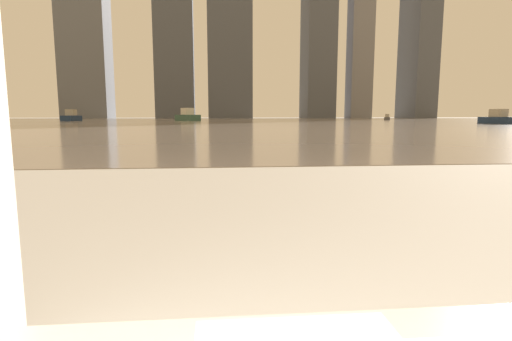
% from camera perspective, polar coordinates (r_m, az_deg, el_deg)
% --- Properties ---
extents(harbor_water, '(180.00, 110.00, 0.01)m').
position_cam_1_polar(harbor_water, '(61.75, -5.21, 7.05)').
color(harbor_water, gray).
rests_on(harbor_water, ground_plane).
extents(harbor_boat_0, '(2.15, 3.10, 1.10)m').
position_cam_1_polar(harbor_boat_0, '(78.58, 18.23, 7.16)').
color(harbor_boat_0, '#4C4C51').
rests_on(harbor_boat_0, harbor_water).
extents(harbor_boat_1, '(4.49, 5.59, 2.04)m').
position_cam_1_polar(harbor_boat_1, '(66.08, -9.77, 7.65)').
color(harbor_boat_1, '#335647').
rests_on(harbor_boat_1, harbor_water).
extents(harbor_boat_2, '(1.82, 4.14, 1.50)m').
position_cam_1_polar(harbor_boat_2, '(47.82, 31.29, 6.35)').
color(harbor_boat_2, navy).
rests_on(harbor_boat_2, harbor_water).
extents(harbor_boat_3, '(1.69, 4.75, 1.77)m').
position_cam_1_polar(harbor_boat_3, '(68.16, -24.87, 6.97)').
color(harbor_boat_3, navy).
rests_on(harbor_boat_3, harbor_water).
extents(skyline_tower_0, '(12.57, 9.55, 52.89)m').
position_cam_1_polar(skyline_tower_0, '(125.87, -23.41, 18.99)').
color(skyline_tower_0, slate).
rests_on(skyline_tower_0, ground_plane).
extents(skyline_tower_1, '(10.72, 6.81, 45.26)m').
position_cam_1_polar(skyline_tower_1, '(120.35, -11.67, 18.15)').
color(skyline_tower_1, '#4C515B').
rests_on(skyline_tower_1, ground_plane).
extents(skyline_tower_2, '(12.54, 7.06, 39.78)m').
position_cam_1_polar(skyline_tower_2, '(119.32, -3.77, 17.05)').
color(skyline_tower_2, '#4C515B').
rests_on(skyline_tower_2, ground_plane).
extents(skyline_tower_3, '(8.20, 12.11, 53.52)m').
position_cam_1_polar(skyline_tower_3, '(124.05, 8.93, 19.85)').
color(skyline_tower_3, '#4C515B').
rests_on(skyline_tower_3, ground_plane).
extents(skyline_tower_5, '(6.69, 13.65, 61.98)m').
position_cam_1_polar(skyline_tower_5, '(135.43, 22.42, 20.17)').
color(skyline_tower_5, '#4C515B').
rests_on(skyline_tower_5, ground_plane).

